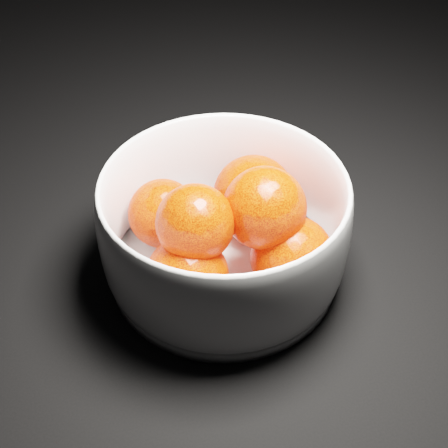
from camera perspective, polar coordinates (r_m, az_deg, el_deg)
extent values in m
cube|color=black|center=(0.70, -17.40, -2.35)|extent=(3.00, 3.00, 0.00)
cylinder|color=silver|center=(0.64, 0.00, -3.87)|extent=(0.23, 0.23, 0.01)
sphere|color=red|center=(0.66, 2.72, 2.63)|extent=(0.09, 0.09, 0.09)
sphere|color=red|center=(0.64, -5.59, 0.95)|extent=(0.07, 0.07, 0.07)
sphere|color=red|center=(0.57, -3.36, -4.76)|extent=(0.08, 0.08, 0.08)
sphere|color=red|center=(0.59, 6.23, -3.01)|extent=(0.08, 0.08, 0.08)
sphere|color=red|center=(0.56, -2.65, 0.08)|extent=(0.07, 0.07, 0.07)
sphere|color=red|center=(0.57, 3.73, 1.46)|extent=(0.08, 0.08, 0.08)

